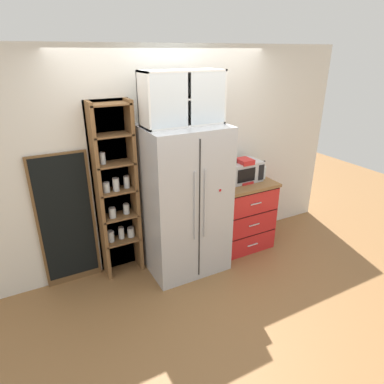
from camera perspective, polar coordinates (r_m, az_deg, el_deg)
name	(u,v)px	position (r m, az deg, el deg)	size (l,w,h in m)	color
ground_plane	(185,263)	(4.33, -1.23, -12.02)	(10.63, 10.63, 0.00)	olive
wall_back_cream	(169,158)	(4.09, -3.93, 5.76)	(4.94, 0.10, 2.55)	silver
refrigerator	(184,201)	(3.89, -1.30, -1.45)	(0.91, 0.73, 1.75)	#B7BABF
pantry_shelf_column	(116,192)	(3.86, -12.81, 0.07)	(0.48, 0.27, 2.02)	brown
counter_cabinet	(241,214)	(4.53, 8.23, -3.70)	(0.78, 0.61, 0.92)	red
microwave	(243,171)	(4.36, 8.59, 3.58)	(0.44, 0.33, 0.26)	#B7BABF
coffee_maker	(243,170)	(4.30, 8.64, 3.68)	(0.17, 0.20, 0.31)	red
mug_navy	(224,185)	(4.11, 5.50, 1.27)	(0.11, 0.07, 0.09)	navy
mug_charcoal	(242,178)	(4.35, 8.51, 2.34)	(0.12, 0.08, 0.09)	#2D2D33
bottle_clear	(264,171)	(4.47, 12.05, 3.50)	(0.06, 0.06, 0.24)	silver
upper_cabinet	(181,98)	(3.61, -1.81, 15.64)	(0.87, 0.32, 0.55)	silver
chalkboard_menu	(66,221)	(3.91, -20.52, -4.60)	(0.60, 0.04, 1.53)	brown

